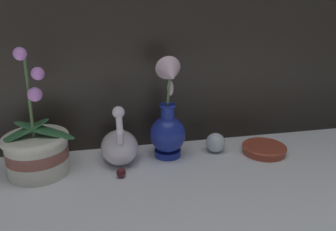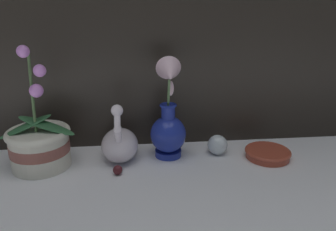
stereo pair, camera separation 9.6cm
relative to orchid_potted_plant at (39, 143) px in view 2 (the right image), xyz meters
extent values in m
plane|color=white|center=(0.34, -0.10, -0.07)|extent=(2.80, 2.80, 0.00)
cylinder|color=beige|center=(0.00, 0.00, -0.02)|extent=(0.16, 0.16, 0.11)
cylinder|color=brown|center=(0.00, 0.00, -0.01)|extent=(0.17, 0.17, 0.03)
torus|color=beige|center=(0.00, 0.00, 0.03)|extent=(0.18, 0.18, 0.02)
cylinder|color=#4C6B3D|center=(0.00, 0.00, 0.15)|extent=(0.01, 0.04, 0.22)
ellipsoid|color=#2D6038|center=(0.03, -0.01, 0.06)|extent=(0.17, 0.08, 0.06)
ellipsoid|color=#2D6038|center=(-0.03, -0.01, 0.06)|extent=(0.15, 0.08, 0.06)
sphere|color=#C67AD1|center=(0.00, -0.01, 0.26)|extent=(0.03, 0.03, 0.03)
sphere|color=#C67AD1|center=(0.03, -0.02, 0.21)|extent=(0.03, 0.03, 0.03)
sphere|color=#C67AD1|center=(0.02, -0.03, 0.16)|extent=(0.04, 0.04, 0.04)
ellipsoid|color=white|center=(0.22, 0.02, -0.03)|extent=(0.11, 0.15, 0.09)
cone|color=white|center=(0.22, 0.08, -0.01)|extent=(0.06, 0.07, 0.07)
cylinder|color=white|center=(0.22, -0.03, 0.03)|extent=(0.02, 0.05, 0.06)
sphere|color=white|center=(0.22, -0.05, 0.05)|extent=(0.02, 0.02, 0.02)
cylinder|color=white|center=(0.22, -0.03, 0.07)|extent=(0.02, 0.04, 0.06)
sphere|color=white|center=(0.22, -0.02, 0.10)|extent=(0.03, 0.03, 0.03)
cylinder|color=navy|center=(0.37, 0.03, -0.06)|extent=(0.08, 0.08, 0.02)
ellipsoid|color=navy|center=(0.37, 0.03, 0.00)|extent=(0.11, 0.11, 0.11)
cylinder|color=navy|center=(0.37, 0.03, 0.07)|extent=(0.04, 0.04, 0.04)
torus|color=navy|center=(0.37, 0.03, 0.09)|extent=(0.05, 0.05, 0.01)
cylinder|color=#567A47|center=(0.37, 0.02, 0.13)|extent=(0.01, 0.04, 0.09)
cone|color=beige|center=(0.37, -0.01, 0.20)|extent=(0.07, 0.09, 0.09)
ellipsoid|color=beige|center=(0.38, 0.02, 0.15)|extent=(0.02, 0.02, 0.04)
sphere|color=silver|center=(0.53, 0.03, -0.04)|extent=(0.06, 0.06, 0.06)
cylinder|color=#A8422D|center=(0.67, -0.01, -0.06)|extent=(0.13, 0.13, 0.03)
torus|color=#A8422D|center=(0.67, -0.01, -0.05)|extent=(0.14, 0.14, 0.01)
sphere|color=#4C191E|center=(0.22, -0.07, -0.06)|extent=(0.03, 0.03, 0.03)
camera|label=1|loc=(0.18, -0.87, 0.39)|focal=35.00mm
camera|label=2|loc=(0.28, -0.88, 0.39)|focal=35.00mm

